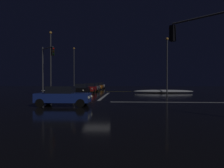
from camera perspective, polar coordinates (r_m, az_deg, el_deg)
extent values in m
cube|color=black|center=(20.44, -4.02, -4.89)|extent=(120.00, 120.00, 0.10)
cube|color=white|center=(28.52, -1.93, -3.15)|extent=(0.35, 13.96, 0.01)
cube|color=yellow|center=(40.06, -0.42, -2.00)|extent=(22.00, 0.15, 0.01)
cube|color=white|center=(21.05, 18.96, -4.62)|extent=(13.96, 0.40, 0.01)
ellipsoid|color=white|center=(39.81, -13.58, -1.74)|extent=(7.09, 1.50, 0.41)
ellipsoid|color=white|center=(36.10, 13.46, -1.91)|extent=(9.67, 1.50, 0.53)
cube|color=black|center=(30.87, -8.13, -1.62)|extent=(1.80, 4.20, 0.70)
cube|color=black|center=(31.04, -8.06, -0.45)|extent=(1.60, 2.00, 0.55)
cylinder|color=black|center=(29.19, -7.00, -2.44)|extent=(0.22, 0.64, 0.64)
cylinder|color=black|center=(29.57, -10.44, -2.41)|extent=(0.22, 0.64, 0.64)
cylinder|color=black|center=(32.24, -6.02, -2.13)|extent=(0.22, 0.64, 0.64)
cylinder|color=black|center=(32.58, -9.14, -2.10)|extent=(0.22, 0.64, 0.64)
sphere|color=#F9EFC6|center=(28.66, -7.70, -1.70)|extent=(0.22, 0.22, 0.22)
sphere|color=#F9EFC6|center=(28.94, -10.23, -1.69)|extent=(0.22, 0.22, 0.22)
cube|color=maroon|center=(36.44, -5.88, -1.23)|extent=(1.80, 4.20, 0.70)
cube|color=black|center=(36.62, -5.83, -0.25)|extent=(1.60, 2.00, 0.55)
cylinder|color=black|center=(34.79, -4.82, -1.91)|extent=(0.22, 0.64, 0.64)
cylinder|color=black|center=(35.09, -7.73, -1.89)|extent=(0.22, 0.64, 0.64)
cylinder|color=black|center=(37.86, -4.16, -1.68)|extent=(0.22, 0.64, 0.64)
cylinder|color=black|center=(38.14, -6.84, -1.67)|extent=(0.22, 0.64, 0.64)
sphere|color=#F9EFC6|center=(34.25, -5.37, -1.28)|extent=(0.22, 0.22, 0.22)
sphere|color=#F9EFC6|center=(34.47, -7.51, -1.27)|extent=(0.22, 0.22, 0.22)
cube|color=slate|center=(42.15, -4.69, -0.95)|extent=(1.80, 4.20, 0.70)
cube|color=black|center=(42.33, -4.65, -0.10)|extent=(1.60, 2.00, 0.55)
cylinder|color=black|center=(40.51, -3.73, -1.52)|extent=(0.22, 0.64, 0.64)
cylinder|color=black|center=(40.76, -6.24, -1.51)|extent=(0.22, 0.64, 0.64)
cylinder|color=black|center=(43.58, -3.23, -1.35)|extent=(0.22, 0.64, 0.64)
cylinder|color=black|center=(43.82, -5.57, -1.34)|extent=(0.22, 0.64, 0.64)
sphere|color=#F9EFC6|center=(39.96, -4.19, -0.98)|extent=(0.22, 0.22, 0.22)
sphere|color=#F9EFC6|center=(40.15, -6.03, -0.97)|extent=(0.22, 0.22, 0.22)
cube|color=#C66014|center=(48.67, -3.55, -0.71)|extent=(1.80, 4.20, 0.70)
cube|color=black|center=(48.85, -3.52, 0.03)|extent=(1.60, 2.00, 0.55)
cylinder|color=black|center=(47.04, -2.69, -1.19)|extent=(0.22, 0.64, 0.64)
cylinder|color=black|center=(47.26, -4.86, -1.18)|extent=(0.22, 0.64, 0.64)
cylinder|color=black|center=(50.12, -2.32, -1.06)|extent=(0.22, 0.64, 0.64)
cylinder|color=black|center=(50.33, -4.36, -1.06)|extent=(0.22, 0.64, 0.64)
sphere|color=#F9EFC6|center=(46.49, -3.07, -0.72)|extent=(0.22, 0.22, 0.22)
sphere|color=#F9EFC6|center=(46.65, -4.66, -0.72)|extent=(0.22, 0.22, 0.22)
cube|color=silver|center=(54.68, -3.04, -0.54)|extent=(1.80, 4.20, 0.70)
cube|color=black|center=(54.87, -3.02, 0.12)|extent=(1.60, 2.00, 0.55)
cylinder|color=black|center=(53.06, -2.26, -0.96)|extent=(0.22, 0.64, 0.64)
cylinder|color=black|center=(53.26, -4.19, -0.95)|extent=(0.22, 0.64, 0.64)
cylinder|color=black|center=(56.14, -1.96, -0.86)|extent=(0.22, 0.64, 0.64)
cylinder|color=black|center=(56.33, -3.78, -0.85)|extent=(0.22, 0.64, 0.64)
sphere|color=#F9EFC6|center=(52.50, -2.60, -0.54)|extent=(0.22, 0.22, 0.22)
sphere|color=#F9EFC6|center=(52.65, -4.00, -0.54)|extent=(0.22, 0.22, 0.22)
cube|color=navy|center=(17.41, -12.81, -3.53)|extent=(4.20, 1.80, 0.70)
cube|color=black|center=(17.43, -13.44, -1.47)|extent=(2.00, 1.60, 0.55)
cylinder|color=black|center=(17.96, -7.23, -4.50)|extent=(0.64, 0.22, 0.64)
cylinder|color=black|center=(16.20, -8.40, -5.09)|extent=(0.64, 0.22, 0.64)
cylinder|color=black|center=(18.77, -16.60, -4.30)|extent=(0.64, 0.22, 0.64)
cylinder|color=black|center=(17.10, -18.66, -4.81)|extent=(0.64, 0.22, 0.64)
sphere|color=#F9EFC6|center=(17.59, -5.55, -3.31)|extent=(0.22, 0.22, 0.22)
sphere|color=#F9EFC6|center=(16.31, -6.26, -3.64)|extent=(0.22, 0.22, 0.22)
cylinder|color=#4C4C51|center=(30.85, -17.93, 3.25)|extent=(0.18, 0.18, 6.61)
cylinder|color=#4C4C51|center=(29.76, -16.77, 9.16)|extent=(2.22, 2.22, 0.12)
cube|color=black|center=(28.32, -15.46, 8.31)|extent=(0.46, 0.46, 1.05)
sphere|color=red|center=(28.22, -15.31, 9.04)|extent=(0.22, 0.22, 0.22)
sphere|color=black|center=(28.18, -15.31, 8.35)|extent=(0.22, 0.22, 0.22)
sphere|color=black|center=(28.13, -15.31, 7.65)|extent=(0.22, 0.22, 0.22)
cylinder|color=#4C4C51|center=(14.29, 22.76, 16.05)|extent=(2.87, 2.87, 0.12)
cube|color=black|center=(15.08, 15.81, 12.83)|extent=(0.46, 0.46, 1.05)
sphere|color=red|center=(15.24, 15.29, 14.03)|extent=(0.22, 0.22, 0.22)
sphere|color=black|center=(15.16, 15.28, 12.76)|extent=(0.22, 0.22, 0.22)
sphere|color=black|center=(15.09, 15.28, 11.48)|extent=(0.22, 0.22, 0.22)
cylinder|color=#424247|center=(51.39, -10.06, 3.88)|extent=(0.20, 0.20, 9.44)
sphere|color=#F9AD47|center=(51.88, -10.08, 9.29)|extent=(0.44, 0.44, 0.44)
cylinder|color=#424247|center=(34.65, 14.42, 4.44)|extent=(0.20, 0.20, 8.36)
sphere|color=#F9AD47|center=(35.19, 14.45, 11.54)|extent=(0.44, 0.44, 0.44)
cylinder|color=#424247|center=(36.05, -15.98, 5.24)|extent=(0.20, 0.20, 9.55)
sphere|color=#F9AD47|center=(36.76, -16.01, 12.96)|extent=(0.44, 0.44, 0.44)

